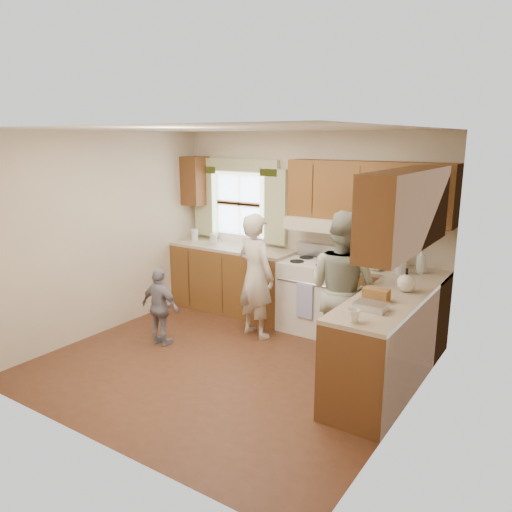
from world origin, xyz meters
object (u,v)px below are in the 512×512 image
Objects in this scene: woman_right at (343,289)px; child at (160,307)px; stove at (314,294)px; woman_left at (256,276)px.

woman_right is 2.15m from child.
woman_right reaches higher than stove.
woman_left is 1.66× the size of child.
child is at bearing 61.09° from woman_left.
woman_left is 1.20m from child.
woman_right is at bearing -172.93° from woman_left.
stove is 0.83m from woman_left.
stove is 0.63× the size of woman_right.
stove reaches higher than child.
stove is at bearing -132.77° from child.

